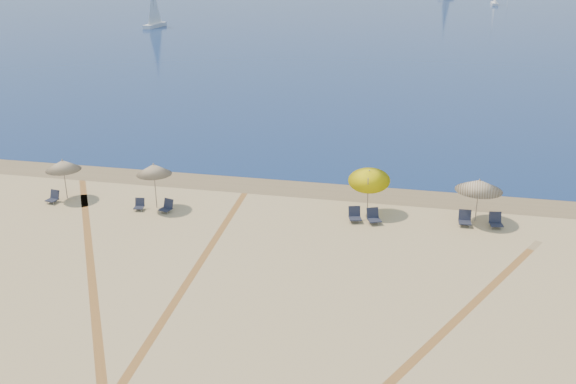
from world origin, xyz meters
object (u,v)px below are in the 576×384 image
Objects in this scene: umbrella_4 at (479,185)px; sailboat_1 at (154,12)px; chair_2 at (53,197)px; chair_4 at (167,206)px; chair_7 at (465,219)px; chair_8 at (496,221)px; umbrella_1 at (63,165)px; chair_6 at (373,217)px; umbrella_2 at (154,169)px; chair_5 at (355,215)px; umbrella_3 at (369,176)px; chair_3 at (139,205)px.

umbrella_4 is 0.29× the size of sailboat_1.
chair_2 is 6.56m from chair_4.
chair_4 is 15.35m from chair_7.
chair_8 is (16.77, 1.56, 0.03)m from chair_4.
umbrella_1 is 21.49m from chair_7.
chair_6 is 1.13× the size of chair_8.
umbrella_2 is at bearing 168.83° from chair_4.
chair_5 is at bearing -168.27° from umbrella_4.
umbrella_2 is at bearing -171.98° from umbrella_3.
chair_8 is at bearing -16.74° from chair_6.
chair_4 is at bearing -60.12° from sailboat_1.
chair_2 is (-22.40, -2.15, -1.65)m from umbrella_4.
chair_2 is 17.34m from chair_6.
umbrella_4 reaches higher than chair_3.
umbrella_1 is 2.88× the size of chair_8.
chair_2 is at bearing -163.77° from chair_4.
umbrella_2 is 0.94× the size of umbrella_3.
chair_5 is (10.56, 0.47, -1.86)m from umbrella_2.
chair_5 is at bearing -3.91° from chair_3.
umbrella_4 is 83.07m from sailboat_1.
sailboat_1 reaches higher than umbrella_4.
umbrella_2 is at bearing 14.29° from chair_2.
chair_2 is 0.86× the size of chair_5.
chair_6 is at bearing -16.40° from chair_5.
umbrella_4 is 1.82m from chair_7.
chair_3 is at bearing -7.76° from umbrella_1.
sailboat_1 is (-40.90, 69.07, 0.38)m from umbrella_3.
umbrella_2 is at bearing -177.47° from chair_7.
umbrella_4 is 22.57m from chair_2.
umbrella_3 is at bearing 1.08° from chair_3.
umbrella_4 is at bearing 45.88° from chair_7.
umbrella_4 is 16.06m from chair_4.
chair_5 is (9.81, 0.85, 0.03)m from chair_4.
umbrella_2 is at bearing 18.12° from chair_3.
umbrella_2 is 2.12m from chair_3.
sailboat_1 is at bearing 120.63° from umbrella_3.
chair_2 is at bearing -173.27° from umbrella_3.
chair_4 is (1.55, 0.02, 0.03)m from chair_3.
umbrella_1 is 0.98× the size of umbrella_4.
sailboat_1 reaches higher than umbrella_2.
chair_5 is 7.00m from chair_8.
umbrella_3 is 2.14m from chair_5.
umbrella_2 is 16.17m from chair_7.
chair_2 is 1.13× the size of chair_3.
chair_3 is 76.75m from sailboat_1.
umbrella_3 reaches higher than chair_2.
chair_7 is (21.84, 1.54, 0.04)m from chair_2.
umbrella_3 is at bearing 173.29° from chair_7.
umbrella_2 reaches higher than chair_2.
umbrella_1 is 0.91× the size of umbrella_2.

